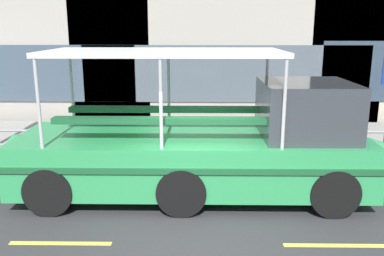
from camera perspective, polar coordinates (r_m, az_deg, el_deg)
name	(u,v)px	position (r m, az deg, el deg)	size (l,w,h in m)	color
ground_plane	(197,223)	(8.16, 0.75, -13.07)	(120.00, 120.00, 0.00)	#333335
sidewalk	(198,141)	(13.37, 0.81, -1.80)	(32.00, 4.80, 0.18)	#99968E
curb_edge	(198,166)	(10.99, 0.79, -5.30)	(32.00, 0.18, 0.18)	#B2ADA3
lane_centreline	(197,244)	(7.46, 0.73, -15.80)	(25.80, 0.12, 0.01)	#DBD64C
curb_guardrail	(186,140)	(11.13, -0.88, -1.62)	(12.32, 0.09, 0.81)	gray
duck_tour_boat	(217,148)	(9.14, 3.54, -2.81)	(9.45, 2.51, 3.22)	#2D9351
pedestrian_near_bow	(307,113)	(12.58, 15.63, 1.97)	(0.38, 0.36, 1.72)	#47423D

